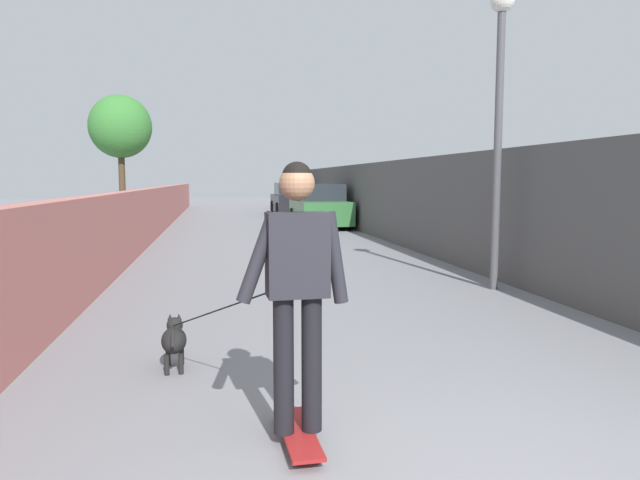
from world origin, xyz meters
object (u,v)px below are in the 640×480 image
Objects in this scene: lamp_post at (500,87)px; skateboard at (298,433)px; tree_left_mid at (120,127)px; car_far at (292,200)px; car_near at (320,207)px; person_skateboarder at (297,275)px; dog at (175,339)px.

skateboard is (-4.79, 3.72, -3.00)m from lamp_post.
tree_left_mid is 1.02× the size of lamp_post.
tree_left_mid reaches higher than car_far.
car_near is (-0.94, -6.84, -2.78)m from tree_left_mid.
dog is (1.68, 0.88, -0.82)m from person_skateboarder.
dog is at bearing 124.05° from lamp_post.
lamp_post is 12.39m from car_near.
car_near is at bearing -10.43° from person_skateboarder.
car_near is 0.92× the size of car_far.
skateboard is (-17.88, -3.72, -3.42)m from tree_left_mid.
tree_left_mid is at bearing 29.59° from lamp_post.
tree_left_mid is 18.42m from person_skateboarder.
person_skateboarder reaches higher than dog.
person_skateboarder is at bearing -168.25° from tree_left_mid.
tree_left_mid is 2.68× the size of person_skateboarder.
dog is at bearing -170.05° from tree_left_mid.
car_near reaches higher than skateboard.
lamp_post is 2.25× the size of dog.
person_skateboarder is at bearing 169.57° from car_near.
lamp_post is 6.21m from dog.
dog is 0.48× the size of car_far.
tree_left_mid is 7.44m from car_near.
person_skateboarder is at bearing 172.84° from car_far.
tree_left_mid is at bearing 135.45° from car_far.
dog is 15.78m from car_near.
dog is at bearing 170.20° from car_far.
lamp_post is 1.08× the size of car_far.
car_near is at bearing -10.43° from skateboard.
person_skateboarder is 2.07m from dog.
person_skateboarder is 25.02m from car_far.
skateboard is 1.03m from person_skateboarder.
lamp_post is 2.63× the size of person_skateboarder.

